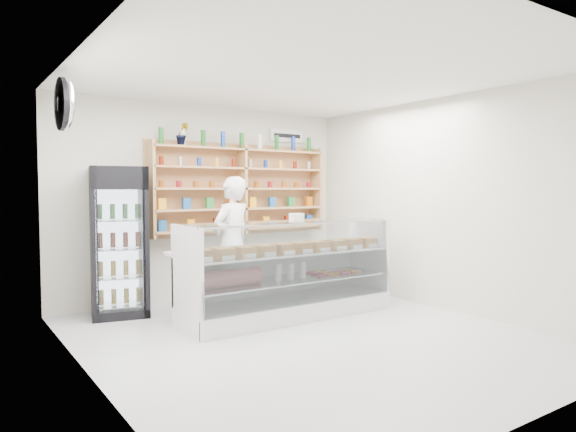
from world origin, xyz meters
TOP-DOWN VIEW (x-y plane):
  - room at (0.00, 0.00)m, footprint 5.00×5.00m
  - display_counter at (0.31, 0.84)m, footprint 2.75×0.82m
  - shop_worker at (-0.07, 1.62)m, footprint 0.75×0.61m
  - drinks_cooler at (-1.41, 2.09)m, footprint 0.80×0.78m
  - wall_shelving at (0.50, 2.34)m, footprint 2.84×0.28m
  - potted_plant at (-0.44, 2.34)m, footprint 0.19×0.16m
  - security_mirror at (-2.17, 1.20)m, footprint 0.15×0.50m
  - wall_sign at (1.40, 2.47)m, footprint 0.62×0.03m

SIDE VIEW (x-z plane):
  - display_counter at x=0.31m, z-range -0.26..0.94m
  - shop_worker at x=-0.07m, z-range 0.00..1.76m
  - drinks_cooler at x=-1.41m, z-range 0.00..1.87m
  - room at x=0.00m, z-range -1.10..3.90m
  - wall_shelving at x=0.50m, z-range 0.93..2.26m
  - potted_plant at x=-0.44m, z-range 2.20..2.51m
  - security_mirror at x=-2.17m, z-range 2.20..2.70m
  - wall_sign at x=1.40m, z-range 2.35..2.55m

